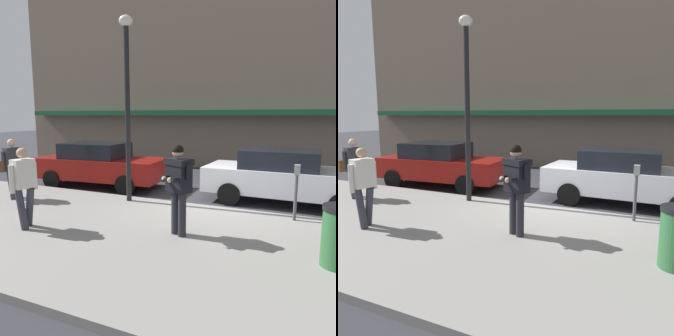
{
  "view_description": "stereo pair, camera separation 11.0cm",
  "coord_description": "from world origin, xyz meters",
  "views": [
    {
      "loc": [
        2.41,
        -8.28,
        2.49
      ],
      "look_at": [
        -0.14,
        -2.63,
        1.49
      ],
      "focal_mm": 35.0,
      "sensor_mm": 36.0,
      "label": 1
    },
    {
      "loc": [
        2.51,
        -8.23,
        2.49
      ],
      "look_at": [
        -0.14,
        -2.63,
        1.49
      ],
      "focal_mm": 35.0,
      "sensor_mm": 36.0,
      "label": 2
    }
  ],
  "objects": [
    {
      "name": "storefront_facade",
      "position": [
        1.0,
        8.49,
        7.61
      ],
      "size": [
        28.0,
        4.7,
        15.25
      ],
      "color": "#756656",
      "rests_on": "ground"
    },
    {
      "name": "street_lamp_post",
      "position": [
        -2.22,
        -0.65,
        3.14
      ],
      "size": [
        0.36,
        0.36,
        4.88
      ],
      "color": "black",
      "rests_on": "sidewalk"
    },
    {
      "name": "pedestrian_in_light_coat",
      "position": [
        -3.05,
        -3.46,
        1.11
      ],
      "size": [
        0.39,
        0.59,
        1.7
      ],
      "color": "#33333D",
      "rests_on": "sidewalk"
    },
    {
      "name": "sidewalk",
      "position": [
        1.0,
        -2.85,
        0.07
      ],
      "size": [
        32.0,
        5.3,
        0.14
      ],
      "primitive_type": "cube",
      "color": "gray",
      "rests_on": "ground"
    },
    {
      "name": "parked_sedan_near",
      "position": [
        -4.46,
        1.09,
        0.79
      ],
      "size": [
        4.63,
        2.2,
        1.54
      ],
      "color": "maroon",
      "rests_on": "ground"
    },
    {
      "name": "curb_paint_line",
      "position": [
        1.0,
        0.05,
        0.0
      ],
      "size": [
        28.0,
        0.12,
        0.01
      ],
      "primitive_type": "cube",
      "color": "silver",
      "rests_on": "ground"
    },
    {
      "name": "parked_sedan_mid",
      "position": [
        1.68,
        1.35,
        0.79
      ],
      "size": [
        4.54,
        2.01,
        1.54
      ],
      "color": "silver",
      "rests_on": "ground"
    },
    {
      "name": "parking_meter",
      "position": [
        2.08,
        -0.6,
        0.97
      ],
      "size": [
        0.12,
        0.18,
        1.27
      ],
      "color": "#4C4C51",
      "rests_on": "sidewalk"
    },
    {
      "name": "ground_plane",
      "position": [
        0.0,
        0.0,
        0.0
      ],
      "size": [
        80.0,
        80.0,
        0.0
      ],
      "primitive_type": "plane",
      "color": "#333338"
    },
    {
      "name": "pedestrian_with_bag",
      "position": [
        -5.35,
        -1.79,
        1.11
      ],
      "size": [
        0.4,
        0.71,
        1.7
      ],
      "color": "#33333D",
      "rests_on": "sidewalk"
    },
    {
      "name": "man_texting_on_phone",
      "position": [
        0.04,
        -2.54,
        1.25
      ],
      "size": [
        0.62,
        0.65,
        1.81
      ],
      "color": "#23232B",
      "rests_on": "sidewalk"
    }
  ]
}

